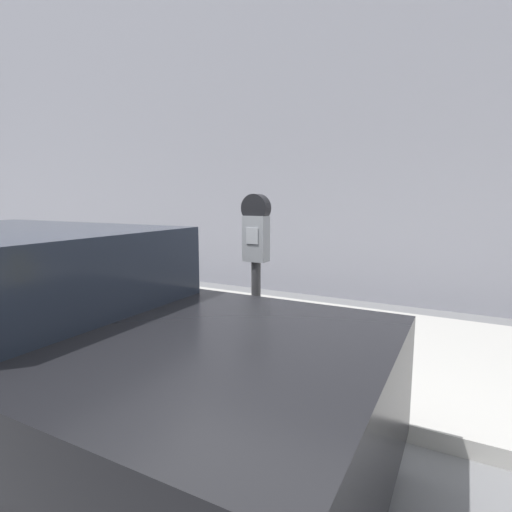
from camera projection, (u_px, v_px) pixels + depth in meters
name	position (u px, v px, depth m)	size (l,w,h in m)	color
ground_plane	(243.00, 475.00, 2.38)	(60.00, 60.00, 0.00)	slate
sidewalk	(346.00, 346.00, 4.29)	(24.00, 2.80, 0.13)	#9E9B96
building_facade	(398.00, 89.00, 5.93)	(24.00, 0.30, 6.50)	gray
parking_meter	(256.00, 256.00, 3.28)	(0.23, 0.13, 1.54)	#2D2D30
parked_car_beside_meter	(15.00, 337.00, 2.68)	(4.81, 1.78, 1.44)	black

